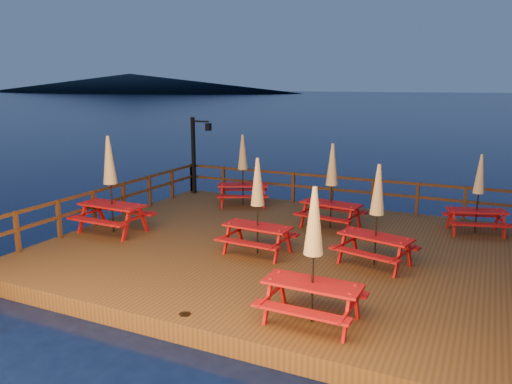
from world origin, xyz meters
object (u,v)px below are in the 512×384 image
lamp_post (197,148)px  picnic_table_2 (377,214)px  picnic_table_0 (243,169)px  picnic_table_1 (111,183)px

lamp_post → picnic_table_2: 9.50m
picnic_table_0 → picnic_table_2: (5.60, -4.05, -0.03)m
picnic_table_1 → picnic_table_2: size_ratio=1.15×
picnic_table_2 → lamp_post: bearing=162.1°
picnic_table_0 → picnic_table_1: size_ratio=0.89×
lamp_post → picnic_table_0: bearing=-20.6°
lamp_post → picnic_table_0: lamp_post is taller
lamp_post → picnic_table_2: lamp_post is taller
picnic_table_1 → picnic_table_2: picnic_table_1 is taller
lamp_post → picnic_table_1: bearing=-84.4°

